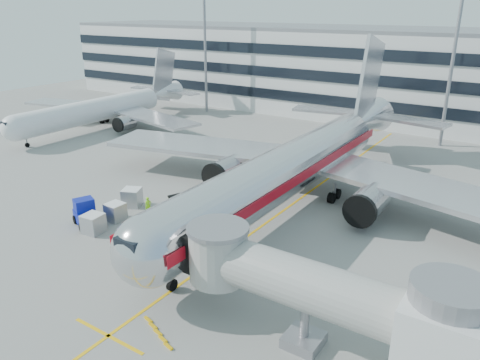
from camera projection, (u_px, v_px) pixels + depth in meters
The scene contains 15 objects.
ground at pixel (234, 246), 40.05m from camera, with size 180.00×180.00×0.00m, color gray.
lead_in_line at pixel (289, 207), 47.86m from camera, with size 0.25×70.00×0.01m, color #F9B60D.
stop_bar at pixel (108, 336), 29.12m from camera, with size 6.00×0.25×0.01m, color #F9B60D.
main_jet at pixel (299, 163), 47.72m from camera, with size 50.95×48.70×16.06m.
jet_bridge at pixel (334, 300), 26.15m from camera, with size 17.80×4.50×7.00m.
terminal at pixel (418, 75), 82.57m from camera, with size 150.00×24.25×15.60m.
light_mast_west at pixel (205, 31), 85.75m from camera, with size 2.40×1.20×25.45m.
light_mast_centre at pixel (456, 40), 63.50m from camera, with size 2.40×1.20×25.45m.
second_jet at pixel (105, 108), 78.36m from camera, with size 38.21×36.52×12.04m.
belt_loader at pixel (184, 219), 43.44m from camera, with size 5.36×3.68×2.54m.
baggage_tug at pixel (86, 214), 43.63m from camera, with size 3.67×3.03×2.40m.
cargo_container_left at pixel (93, 224), 42.08m from camera, with size 1.83×1.83×1.78m.
cargo_container_right at pixel (132, 197), 47.75m from camera, with size 2.30×2.30×1.85m.
cargo_container_front at pixel (115, 212), 44.59m from camera, with size 1.66×1.66×1.70m.
ramp_worker at pixel (148, 206), 45.73m from camera, with size 0.67×0.44×1.83m, color #87E618.
Camera 1 is at (20.03, -29.36, 19.30)m, focal length 35.00 mm.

